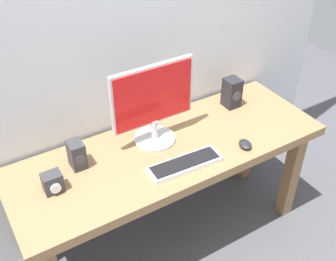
% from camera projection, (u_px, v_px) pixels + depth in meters
% --- Properties ---
extents(ground_plane, '(6.00, 6.00, 0.00)m').
position_uv_depth(ground_plane, '(169.00, 236.00, 2.72)').
color(ground_plane, '#4C4C51').
extents(desk, '(1.77, 0.62, 0.75)m').
position_uv_depth(desk, '(170.00, 162.00, 2.34)').
color(desk, '#936D47').
rests_on(desk, ground_plane).
extents(monitor, '(0.48, 0.23, 0.46)m').
position_uv_depth(monitor, '(153.00, 103.00, 2.19)').
color(monitor, silver).
rests_on(monitor, desk).
extents(keyboard_primary, '(0.40, 0.14, 0.03)m').
position_uv_depth(keyboard_primary, '(185.00, 164.00, 2.14)').
color(keyboard_primary, silver).
rests_on(keyboard_primary, desk).
extents(mouse, '(0.09, 0.10, 0.03)m').
position_uv_depth(mouse, '(245.00, 144.00, 2.27)').
color(mouse, '#232328').
rests_on(mouse, desk).
extents(speaker_right, '(0.09, 0.10, 0.19)m').
position_uv_depth(speaker_right, '(232.00, 93.00, 2.55)').
color(speaker_right, '#232328').
rests_on(speaker_right, desk).
extents(speaker_left, '(0.07, 0.10, 0.15)m').
position_uv_depth(speaker_left, '(77.00, 155.00, 2.11)').
color(speaker_left, '#333338').
rests_on(speaker_left, desk).
extents(audio_controller, '(0.09, 0.09, 0.10)m').
position_uv_depth(audio_controller, '(53.00, 183.00, 1.98)').
color(audio_controller, '#333338').
rests_on(audio_controller, desk).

